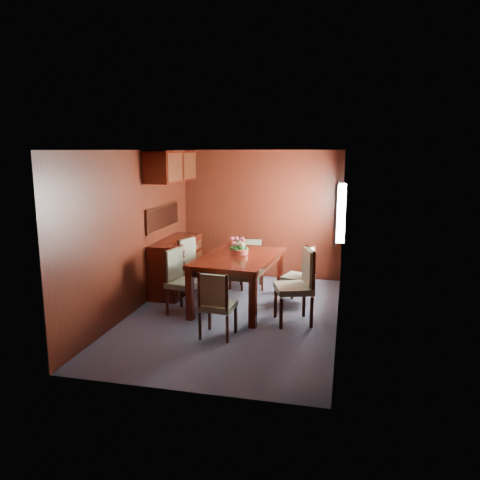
% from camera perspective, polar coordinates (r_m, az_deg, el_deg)
% --- Properties ---
extents(ground, '(4.50, 4.50, 0.00)m').
position_cam_1_polar(ground, '(6.98, -0.83, -9.18)').
color(ground, '#363949').
rests_on(ground, ground).
extents(room_shell, '(3.06, 4.52, 2.41)m').
position_cam_1_polar(room_shell, '(6.94, -1.06, 4.57)').
color(room_shell, black).
rests_on(room_shell, ground).
extents(sideboard, '(0.48, 1.40, 0.90)m').
position_cam_1_polar(sideboard, '(8.12, -7.76, -3.06)').
color(sideboard, '#330C06').
rests_on(sideboard, ground).
extents(dining_table, '(1.24, 1.82, 0.81)m').
position_cam_1_polar(dining_table, '(7.18, -0.15, -2.81)').
color(dining_table, '#330C06').
rests_on(dining_table, ground).
extents(chair_left_near, '(0.52, 0.54, 0.98)m').
position_cam_1_polar(chair_left_near, '(7.02, -7.27, -4.50)').
color(chair_left_near, black).
rests_on(chair_left_near, ground).
extents(chair_left_far, '(0.56, 0.57, 0.97)m').
position_cam_1_polar(chair_left_far, '(7.81, -5.83, -2.90)').
color(chair_left_far, black).
rests_on(chair_left_far, ground).
extents(chair_right_near, '(0.63, 0.64, 1.08)m').
position_cam_1_polar(chair_right_near, '(6.59, 7.26, -5.04)').
color(chair_right_near, black).
rests_on(chair_right_near, ground).
extents(chair_right_far, '(0.53, 0.54, 0.93)m').
position_cam_1_polar(chair_right_far, '(7.35, 7.60, -4.05)').
color(chair_right_far, black).
rests_on(chair_right_far, ground).
extents(chair_head, '(0.45, 0.43, 0.89)m').
position_cam_1_polar(chair_head, '(6.04, -2.94, -7.48)').
color(chair_head, black).
rests_on(chair_head, ground).
extents(chair_foot, '(0.50, 0.48, 0.86)m').
position_cam_1_polar(chair_foot, '(8.26, 1.38, -2.54)').
color(chair_foot, black).
rests_on(chair_foot, ground).
extents(flower_centerpiece, '(0.29, 0.29, 0.29)m').
position_cam_1_polar(flower_centerpiece, '(7.23, -0.10, -0.65)').
color(flower_centerpiece, '#A34131').
rests_on(flower_centerpiece, dining_table).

